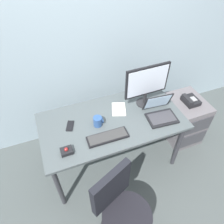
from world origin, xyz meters
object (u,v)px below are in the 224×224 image
object	(u,v)px
cell_phone	(70,126)
coffee_mug	(98,121)
desk_phone	(190,100)
monitor_main	(147,83)
file_cabinet	(183,119)
office_chair	(122,213)
laptop	(160,112)
paper_notepad	(119,109)
keyboard	(108,137)
trackball_mouse	(67,151)

from	to	relation	value
cell_phone	coffee_mug	bearing A→B (deg)	4.80
desk_phone	monitor_main	distance (m)	0.71
file_cabinet	office_chair	distance (m)	1.53
monitor_main	coffee_mug	xyz separation A→B (m)	(-0.60, -0.12, -0.24)
office_chair	laptop	world-z (taller)	laptop
file_cabinet	desk_phone	xyz separation A→B (m)	(-0.01, -0.02, 0.35)
monitor_main	cell_phone	world-z (taller)	monitor_main
desk_phone	office_chair	size ratio (longest dim) A/B	0.22
coffee_mug	paper_notepad	world-z (taller)	coffee_mug
cell_phone	paper_notepad	bearing A→B (deg)	26.78
office_chair	keyboard	world-z (taller)	office_chair
office_chair	monitor_main	distance (m)	1.29
office_chair	keyboard	bearing A→B (deg)	81.39
keyboard	cell_phone	xyz separation A→B (m)	(-0.31, 0.28, -0.01)
file_cabinet	office_chair	size ratio (longest dim) A/B	0.70
file_cabinet	coffee_mug	world-z (taller)	coffee_mug
laptop	trackball_mouse	world-z (taller)	laptop
coffee_mug	cell_phone	xyz separation A→B (m)	(-0.28, 0.09, -0.05)
office_chair	paper_notepad	size ratio (longest dim) A/B	4.38
paper_notepad	cell_phone	world-z (taller)	paper_notepad
file_cabinet	coffee_mug	xyz separation A→B (m)	(-1.21, -0.05, 0.48)
monitor_main	laptop	distance (m)	0.34
coffee_mug	paper_notepad	distance (m)	0.32
office_chair	coffee_mug	world-z (taller)	office_chair
keyboard	cell_phone	distance (m)	0.42
desk_phone	office_chair	bearing A→B (deg)	-146.53
paper_notepad	keyboard	bearing A→B (deg)	-127.69
monitor_main	cell_phone	bearing A→B (deg)	-177.50
file_cabinet	trackball_mouse	distance (m)	1.67
file_cabinet	laptop	world-z (taller)	laptop
desk_phone	paper_notepad	bearing A→B (deg)	173.84
monitor_main	office_chair	bearing A→B (deg)	-125.58
keyboard	paper_notepad	size ratio (longest dim) A/B	1.98
keyboard	laptop	bearing A→B (deg)	7.53
trackball_mouse	cell_phone	world-z (taller)	trackball_mouse
keyboard	cell_phone	bearing A→B (deg)	137.68
laptop	cell_phone	size ratio (longest dim) A/B	2.35
file_cabinet	cell_phone	world-z (taller)	cell_phone
paper_notepad	cell_phone	size ratio (longest dim) A/B	1.46
desk_phone	trackball_mouse	size ratio (longest dim) A/B	1.82
desk_phone	cell_phone	xyz separation A→B (m)	(-1.48, 0.05, 0.08)
office_chair	laptop	bearing A→B (deg)	43.32
paper_notepad	office_chair	bearing A→B (deg)	-110.42
laptop	cell_phone	xyz separation A→B (m)	(-0.94, 0.20, -0.05)
keyboard	coffee_mug	size ratio (longest dim) A/B	3.89
monitor_main	keyboard	bearing A→B (deg)	-150.52
cell_phone	desk_phone	bearing A→B (deg)	19.96
trackball_mouse	paper_notepad	distance (m)	0.76
trackball_mouse	coffee_mug	xyz separation A→B (m)	(0.38, 0.22, 0.03)
desk_phone	office_chair	world-z (taller)	office_chair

